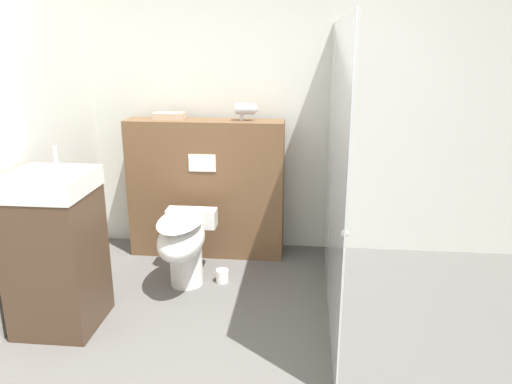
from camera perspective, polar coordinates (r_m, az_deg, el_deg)
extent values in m
cube|color=silver|center=(4.25, 0.07, 9.89)|extent=(8.00, 0.06, 2.50)
cube|color=brown|center=(4.21, -5.69, 0.38)|extent=(1.29, 0.27, 1.16)
cube|color=white|center=(4.01, -6.18, 3.31)|extent=(0.22, 0.01, 0.14)
cube|color=silver|center=(3.28, 8.99, 2.22)|extent=(0.01, 2.01, 1.90)
sphere|color=#B2B2B7|center=(2.36, 10.10, -4.68)|extent=(0.04, 0.04, 0.04)
cylinder|color=white|center=(3.82, -8.00, -7.78)|extent=(0.24, 0.24, 0.38)
ellipsoid|color=white|center=(3.64, -8.51, -5.37)|extent=(0.32, 0.59, 0.27)
ellipsoid|color=white|center=(3.59, -8.61, -3.23)|extent=(0.32, 0.57, 0.02)
cube|color=white|center=(3.93, -7.36, -2.93)|extent=(0.39, 0.14, 0.14)
cube|color=#473323|center=(3.41, -21.77, -7.29)|extent=(0.48, 0.50, 0.89)
cube|color=white|center=(3.24, -22.74, 0.92)|extent=(0.49, 0.51, 0.12)
cylinder|color=silver|center=(3.33, -21.91, 3.75)|extent=(0.02, 0.02, 0.14)
cylinder|color=#B7B7BC|center=(4.01, -1.24, 9.48)|extent=(0.15, 0.09, 0.09)
cone|color=#B7B7BC|center=(4.00, 0.08, 9.47)|extent=(0.03, 0.08, 0.08)
cylinder|color=#B7B7BC|center=(4.02, -1.68, 8.75)|extent=(0.03, 0.03, 0.09)
cube|color=tan|center=(4.17, -9.90, 8.57)|extent=(0.24, 0.14, 0.05)
cylinder|color=white|center=(3.87, -3.88, -9.53)|extent=(0.09, 0.09, 0.10)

